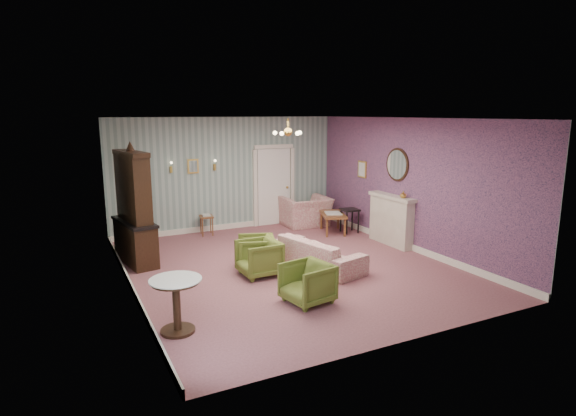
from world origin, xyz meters
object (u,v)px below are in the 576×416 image
wingback_chair (306,207)px  pedestal_table (177,305)px  olive_chair_a (307,281)px  sofa_chintz (318,248)px  dresser (133,205)px  side_table_black (350,221)px  olive_chair_c (256,250)px  coffee_table (333,223)px  olive_chair_b (259,256)px  fireplace (391,220)px

wingback_chair → pedestal_table: (-4.63, -4.74, -0.13)m
olive_chair_a → sofa_chintz: bearing=134.7°
sofa_chintz → wingback_chair: (1.46, 3.16, 0.13)m
sofa_chintz → dresser: size_ratio=0.83×
sofa_chintz → side_table_black: 2.90m
olive_chair_c → pedestal_table: (-2.06, -2.07, 0.04)m
olive_chair_c → dresser: dresser is taller
coffee_table → olive_chair_b: bearing=-144.3°
olive_chair_a → pedestal_table: (-2.12, -0.11, 0.03)m
olive_chair_b → fireplace: bearing=98.5°
olive_chair_c → coffee_table: (2.82, 1.70, -0.10)m
side_table_black → pedestal_table: 6.37m
sofa_chintz → dresser: dresser is taller
olive_chair_a → side_table_black: bearing=127.9°
coffee_table → pedestal_table: bearing=-142.3°
coffee_table → pedestal_table: (-4.88, -3.77, 0.14)m
olive_chair_b → fireplace: size_ratio=0.53×
olive_chair_b → coffee_table: 3.62m
olive_chair_c → olive_chair_b: bearing=4.1°
wingback_chair → fireplace: size_ratio=0.86×
dresser → pedestal_table: size_ratio=3.06×
dresser → fireplace: 5.68m
coffee_table → pedestal_table: 6.17m
olive_chair_a → sofa_chintz: size_ratio=0.36×
olive_chair_c → sofa_chintz: size_ratio=0.35×
fireplace → side_table_black: (-0.25, 1.33, -0.27)m
olive_chair_a → sofa_chintz: sofa_chintz is taller
olive_chair_b → wingback_chair: (2.69, 3.09, 0.15)m
dresser → wingback_chair: bearing=5.8°
dresser → side_table_black: bearing=-8.3°
olive_chair_a → wingback_chair: (2.51, 4.64, 0.16)m
wingback_chair → coffee_table: wingback_chair is taller
olive_chair_b → olive_chair_c: (0.12, 0.42, -0.01)m
fireplace → pedestal_table: bearing=-157.7°
wingback_chair → dresser: dresser is taller
olive_chair_c → side_table_black: olive_chair_c is taller
sofa_chintz → coffee_table: (1.71, 2.18, -0.14)m
olive_chair_a → olive_chair_b: olive_chair_b is taller
olive_chair_a → coffee_table: size_ratio=0.72×
olive_chair_c → dresser: size_ratio=0.29×
olive_chair_a → pedestal_table: size_ratio=0.92×
coffee_table → side_table_black: bearing=-25.8°
olive_chair_c → wingback_chair: size_ratio=0.59×
side_table_black → dresser: bearing=-178.8°
olive_chair_a → fireplace: size_ratio=0.52×
olive_chair_b → pedestal_table: pedestal_table is taller
fireplace → side_table_black: 1.38m
dresser → coffee_table: dresser is taller
wingback_chair → sofa_chintz: bearing=67.5°
olive_chair_a → side_table_black: size_ratio=1.17×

